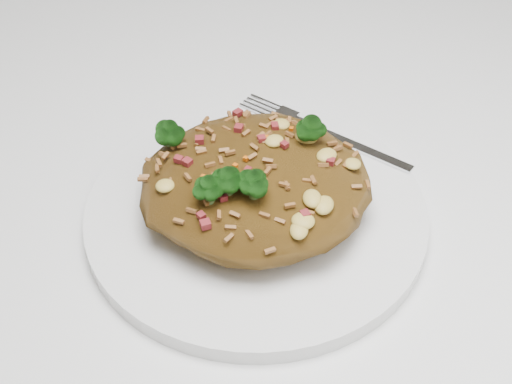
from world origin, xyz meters
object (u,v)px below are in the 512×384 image
at_px(plate, 256,213).
at_px(fork, 332,136).
at_px(dining_table, 185,235).
at_px(fried_rice, 255,176).

bearing_deg(plate, fork, 49.57).
distance_m(dining_table, fork, 0.17).
bearing_deg(dining_table, plate, -47.05).
bearing_deg(fork, dining_table, -138.74).
relative_size(dining_table, fork, 8.65).
bearing_deg(dining_table, fried_rice, -47.41).
distance_m(plate, fried_rice, 0.04).
xyz_separation_m(fried_rice, fork, (0.07, 0.08, -0.03)).
bearing_deg(fried_rice, fork, 49.47).
distance_m(plate, fork, 0.10).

